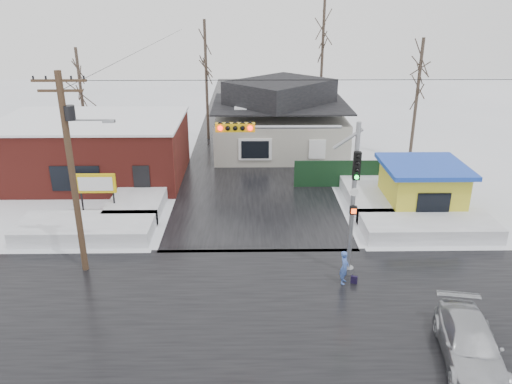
{
  "coord_description": "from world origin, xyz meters",
  "views": [
    {
      "loc": [
        -0.46,
        -16.67,
        11.73
      ],
      "look_at": [
        -0.12,
        5.5,
        3.0
      ],
      "focal_mm": 35.0,
      "sensor_mm": 36.0,
      "label": 1
    }
  ],
  "objects_px": {
    "kiosk": "(422,187)",
    "car": "(470,344)",
    "utility_pole": "(72,164)",
    "pedestrian": "(344,268)",
    "traffic_signal": "(318,180)",
    "marquee_sign": "(96,185)"
  },
  "relations": [
    {
      "from": "traffic_signal",
      "to": "utility_pole",
      "type": "relative_size",
      "value": 0.78
    },
    {
      "from": "utility_pole",
      "to": "pedestrian",
      "type": "height_order",
      "value": "utility_pole"
    },
    {
      "from": "pedestrian",
      "to": "car",
      "type": "relative_size",
      "value": 0.33
    },
    {
      "from": "traffic_signal",
      "to": "kiosk",
      "type": "xyz_separation_m",
      "value": [
        7.07,
        7.03,
        -3.08
      ]
    },
    {
      "from": "marquee_sign",
      "to": "kiosk",
      "type": "xyz_separation_m",
      "value": [
        18.5,
        0.5,
        -0.46
      ]
    },
    {
      "from": "utility_pole",
      "to": "kiosk",
      "type": "xyz_separation_m",
      "value": [
        17.43,
        6.49,
        -3.65
      ]
    },
    {
      "from": "marquee_sign",
      "to": "traffic_signal",
      "type": "bearing_deg",
      "value": -29.72
    },
    {
      "from": "traffic_signal",
      "to": "kiosk",
      "type": "height_order",
      "value": "traffic_signal"
    },
    {
      "from": "pedestrian",
      "to": "traffic_signal",
      "type": "bearing_deg",
      "value": 77.23
    },
    {
      "from": "marquee_sign",
      "to": "pedestrian",
      "type": "distance_m",
      "value": 14.67
    },
    {
      "from": "marquee_sign",
      "to": "utility_pole",
      "type": "bearing_deg",
      "value": -79.87
    },
    {
      "from": "utility_pole",
      "to": "traffic_signal",
      "type": "bearing_deg",
      "value": -2.95
    },
    {
      "from": "kiosk",
      "to": "car",
      "type": "relative_size",
      "value": 1.0
    },
    {
      "from": "kiosk",
      "to": "car",
      "type": "height_order",
      "value": "kiosk"
    },
    {
      "from": "traffic_signal",
      "to": "marquee_sign",
      "type": "distance_m",
      "value": 13.42
    },
    {
      "from": "traffic_signal",
      "to": "pedestrian",
      "type": "height_order",
      "value": "traffic_signal"
    },
    {
      "from": "traffic_signal",
      "to": "car",
      "type": "height_order",
      "value": "traffic_signal"
    },
    {
      "from": "marquee_sign",
      "to": "pedestrian",
      "type": "height_order",
      "value": "marquee_sign"
    },
    {
      "from": "traffic_signal",
      "to": "kiosk",
      "type": "relative_size",
      "value": 1.52
    },
    {
      "from": "kiosk",
      "to": "pedestrian",
      "type": "xyz_separation_m",
      "value": [
        -5.84,
        -7.83,
        -0.7
      ]
    },
    {
      "from": "traffic_signal",
      "to": "car",
      "type": "distance_m",
      "value": 8.39
    },
    {
      "from": "marquee_sign",
      "to": "pedestrian",
      "type": "bearing_deg",
      "value": -30.09
    }
  ]
}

